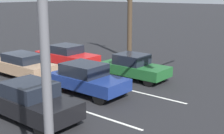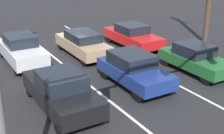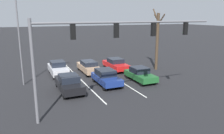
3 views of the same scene
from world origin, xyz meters
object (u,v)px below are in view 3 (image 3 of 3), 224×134
at_px(car_tan_midlane_second, 89,67).
at_px(bare_tree_near, 157,39).
at_px(car_red_leftlane_second, 116,64).
at_px(street_lamp_right_shoulder, 21,30).
at_px(car_black_rightlane_front, 69,83).
at_px(traffic_signal_gantry, 108,39).
at_px(car_silver_rightlane_second, 58,68).
at_px(car_darkgreen_leftlane_front, 140,74).
at_px(car_navy_midlane_front, 106,77).

xyz_separation_m(car_tan_midlane_second, bare_tree_near, (-8.34, 1.78, 3.13)).
bearing_deg(car_red_leftlane_second, car_tan_midlane_second, -1.80).
xyz_separation_m(street_lamp_right_shoulder, bare_tree_near, (-15.45, -0.15, -1.46)).
xyz_separation_m(car_black_rightlane_front, car_red_leftlane_second, (-7.10, -5.48, -0.01)).
xyz_separation_m(traffic_signal_gantry, street_lamp_right_shoulder, (5.18, -8.79, 0.21)).
distance_m(car_silver_rightlane_second, traffic_signal_gantry, 12.12).
distance_m(car_darkgreen_leftlane_front, street_lamp_right_shoulder, 12.41).
xyz_separation_m(car_navy_midlane_front, bare_tree_near, (-8.19, -3.40, 3.08)).
bearing_deg(car_navy_midlane_front, car_darkgreen_leftlane_front, 177.04).
xyz_separation_m(car_black_rightlane_front, car_navy_midlane_front, (-3.76, -0.42, 0.02)).
xyz_separation_m(car_black_rightlane_front, car_silver_rightlane_second, (-0.09, -6.09, 0.02)).
height_order(car_navy_midlane_front, traffic_signal_gantry, traffic_signal_gantry).
bearing_deg(traffic_signal_gantry, bare_tree_near, -138.97).
distance_m(car_darkgreen_leftlane_front, traffic_signal_gantry, 9.04).
distance_m(traffic_signal_gantry, street_lamp_right_shoulder, 10.20).
bearing_deg(street_lamp_right_shoulder, bare_tree_near, -179.45).
relative_size(car_black_rightlane_front, car_red_leftlane_second, 1.01).
bearing_deg(car_black_rightlane_front, car_tan_midlane_second, -122.83).
bearing_deg(traffic_signal_gantry, street_lamp_right_shoulder, -59.49).
bearing_deg(car_tan_midlane_second, bare_tree_near, 167.97).
relative_size(car_red_leftlane_second, street_lamp_right_shoulder, 0.48).
xyz_separation_m(car_darkgreen_leftlane_front, car_tan_midlane_second, (3.88, -5.37, 0.02)).
xyz_separation_m(car_tan_midlane_second, car_silver_rightlane_second, (3.52, -0.49, 0.05)).
distance_m(car_silver_rightlane_second, bare_tree_near, 12.46).
bearing_deg(car_darkgreen_leftlane_front, car_red_leftlane_second, -85.75).
bearing_deg(bare_tree_near, car_silver_rightlane_second, -10.84).
bearing_deg(car_darkgreen_leftlane_front, bare_tree_near, -141.13).
bearing_deg(car_navy_midlane_front, car_tan_midlane_second, -88.35).
xyz_separation_m(car_silver_rightlane_second, bare_tree_near, (-11.85, 2.27, 3.08)).
bearing_deg(car_navy_midlane_front, car_silver_rightlane_second, -57.12).
relative_size(car_navy_midlane_front, bare_tree_near, 0.54).
bearing_deg(street_lamp_right_shoulder, car_silver_rightlane_second, -146.09).
height_order(car_navy_midlane_front, car_tan_midlane_second, car_navy_midlane_front).
relative_size(car_black_rightlane_front, car_navy_midlane_front, 1.12).
relative_size(car_navy_midlane_front, street_lamp_right_shoulder, 0.44).
distance_m(car_red_leftlane_second, bare_tree_near, 5.99).
distance_m(car_black_rightlane_front, car_navy_midlane_front, 3.78).
bearing_deg(car_black_rightlane_front, bare_tree_near, -162.28).
distance_m(car_silver_rightlane_second, street_lamp_right_shoulder, 6.28).
xyz_separation_m(car_red_leftlane_second, traffic_signal_gantry, (5.42, 10.61, 4.35)).
bearing_deg(car_darkgreen_leftlane_front, car_black_rightlane_front, 1.72).
height_order(car_red_leftlane_second, traffic_signal_gantry, traffic_signal_gantry).
bearing_deg(car_black_rightlane_front, car_darkgreen_leftlane_front, -178.28).
bearing_deg(car_navy_midlane_front, traffic_signal_gantry, 69.38).
bearing_deg(bare_tree_near, car_red_leftlane_second, -18.97).
height_order(car_tan_midlane_second, bare_tree_near, bare_tree_near).
bearing_deg(car_tan_midlane_second, street_lamp_right_shoulder, 15.15).
xyz_separation_m(car_black_rightlane_front, traffic_signal_gantry, (-1.67, 5.12, 4.35)).
bearing_deg(traffic_signal_gantry, car_navy_midlane_front, -110.62).
distance_m(street_lamp_right_shoulder, bare_tree_near, 15.52).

